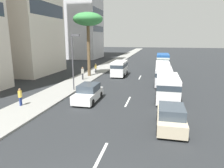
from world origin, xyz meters
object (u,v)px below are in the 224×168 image
at_px(van_sixth, 163,75).
at_px(palm_tree, 88,21).
at_px(car_lead, 171,118).
at_px(street_lamp, 73,56).
at_px(van_seventh, 119,68).
at_px(car_third, 88,93).
at_px(van_fourth, 168,86).
at_px(pedestrian_near_lamp, 96,68).
at_px(van_fifth, 162,68).
at_px(pedestrian_by_tree, 83,73).
at_px(minibus_second, 163,61).
at_px(pedestrian_mid_block, 20,96).

bearing_deg(van_sixth, palm_tree, 71.89).
height_order(car_lead, street_lamp, street_lamp).
bearing_deg(palm_tree, van_seventh, -71.99).
height_order(van_seventh, palm_tree, palm_tree).
height_order(car_third, palm_tree, palm_tree).
distance_m(car_lead, street_lamp, 13.31).
bearing_deg(van_fourth, street_lamp, 83.45).
bearing_deg(pedestrian_near_lamp, street_lamp, -34.46).
height_order(van_fifth, pedestrian_by_tree, van_fifth).
xyz_separation_m(car_third, van_seventh, (13.72, -0.43, 0.58)).
xyz_separation_m(minibus_second, pedestrian_mid_block, (-26.32, 12.39, -0.61)).
bearing_deg(car_lead, van_fifth, 0.96).
bearing_deg(van_fifth, street_lamp, 140.15).
bearing_deg(pedestrian_near_lamp, pedestrian_mid_block, -44.02).
relative_size(minibus_second, car_third, 1.56).
xyz_separation_m(pedestrian_by_tree, street_lamp, (-5.82, -1.23, 2.88)).
bearing_deg(car_third, pedestrian_mid_block, -59.93).
bearing_deg(pedestrian_by_tree, car_third, 68.52).
relative_size(van_sixth, pedestrian_mid_block, 3.33).
distance_m(car_lead, van_sixth, 13.18).
xyz_separation_m(car_third, street_lamp, (3.30, 2.79, 3.26)).
distance_m(minibus_second, car_third, 24.41).
relative_size(car_lead, van_sixth, 0.78).
bearing_deg(car_third, pedestrian_by_tree, -156.22).
xyz_separation_m(van_fourth, van_seventh, (11.58, 6.96, 0.01)).
height_order(van_fifth, street_lamp, street_lamp).
distance_m(van_fourth, palm_tree, 16.88).
bearing_deg(van_fifth, van_fourth, -178.64).
distance_m(minibus_second, van_fourth, 21.18).
bearing_deg(pedestrian_near_lamp, van_seventh, 36.72).
xyz_separation_m(van_fifth, van_sixth, (-6.56, -0.03, -0.01)).
relative_size(van_fifth, pedestrian_by_tree, 2.81).
bearing_deg(van_seventh, pedestrian_near_lamp, -103.66).
bearing_deg(van_sixth, van_fourth, -177.52).
bearing_deg(car_third, van_fifth, 154.94).
height_order(car_lead, van_sixth, van_sixth).
relative_size(car_third, van_sixth, 0.83).
height_order(van_sixth, pedestrian_mid_block, van_sixth).
xyz_separation_m(car_third, van_fourth, (2.14, -7.38, 0.57)).
distance_m(car_lead, van_fourth, 6.76).
bearing_deg(street_lamp, palm_tree, 8.46).
height_order(van_fifth, van_seventh, van_seventh).
relative_size(minibus_second, pedestrian_near_lamp, 4.11).
relative_size(minibus_second, van_seventh, 1.39).
bearing_deg(minibus_second, pedestrian_near_lamp, 127.84).
height_order(van_fourth, pedestrian_near_lamp, van_fourth).
relative_size(minibus_second, van_sixth, 1.30).
bearing_deg(minibus_second, street_lamp, 153.47).
xyz_separation_m(van_fifth, palm_tree, (-2.89, 11.19, 7.17)).
relative_size(car_lead, van_fourth, 0.75).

